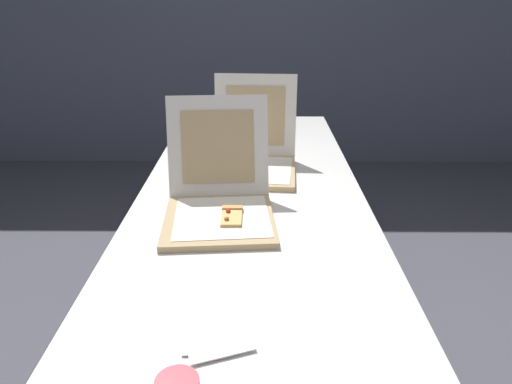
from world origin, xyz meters
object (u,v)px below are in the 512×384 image
pizza_box_middle (253,158)px  napkin_pile (214,335)px  table (251,200)px  pizza_box_front (219,203)px  cup_white_far (205,150)px  cup_white_mid (178,171)px

pizza_box_middle → napkin_pile: 1.04m
table → napkin_pile: size_ratio=12.49×
pizza_box_front → cup_white_far: 0.64m
cup_white_mid → cup_white_far: size_ratio=1.00×
table → cup_white_far: cup_white_far is taller
pizza_box_front → cup_white_mid: size_ratio=7.88×
table → napkin_pile: (-0.07, -0.84, 0.05)m
table → cup_white_mid: bearing=159.5°
cup_white_far → pizza_box_front: bearing=-79.6°
napkin_pile → cup_white_mid: bearing=103.8°
pizza_box_front → table: bearing=63.2°
cup_white_far → cup_white_mid: bearing=-107.4°
pizza_box_front → napkin_pile: pizza_box_front is taller
pizza_box_middle → cup_white_far: 0.29m
napkin_pile → pizza_box_middle: bearing=86.0°
table → pizza_box_front: pizza_box_front is taller
table → cup_white_mid: (-0.30, 0.11, 0.08)m
pizza_box_front → pizza_box_middle: bearing=72.4°
pizza_box_front → cup_white_far: bearing=96.4°
pizza_box_middle → cup_white_mid: 0.32m
pizza_box_middle → cup_white_mid: pizza_box_middle is taller
cup_white_far → napkin_pile: 1.23m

